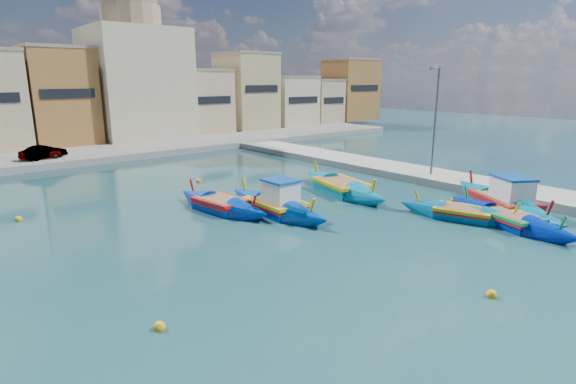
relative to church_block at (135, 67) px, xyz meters
name	(u,v)px	position (x,y,z in m)	size (l,w,h in m)	color
ground	(309,274)	(-10.00, -40.00, -8.41)	(160.00, 160.00, 0.00)	#153640
east_quay	(519,192)	(8.00, -40.00, -8.16)	(4.00, 70.00, 0.50)	gray
north_quay	(70,157)	(-10.00, -8.00, -8.11)	(80.00, 8.00, 0.60)	gray
north_townhouses	(110,99)	(-3.32, -0.64, -3.41)	(83.20, 7.87, 10.19)	tan
church_block	(135,67)	(0.00, 0.00, 0.00)	(10.00, 10.00, 19.10)	#C4B692
quay_street_lamp	(435,121)	(7.44, -34.00, -4.07)	(1.18, 0.16, 8.00)	#595B60
luzzu_turquoise_cabin	(504,203)	(4.20, -40.82, -8.03)	(6.97, 9.52, 3.16)	#007496
luzzu_blue_cabin	(276,206)	(-5.97, -32.91, -8.04)	(2.18, 8.48, 2.99)	#0040A6
luzzu_cyan_mid	(342,188)	(0.12, -32.15, -8.11)	(4.44, 9.71, 2.79)	#007AA3
luzzu_green	(221,206)	(-8.00, -30.54, -8.15)	(2.92, 7.75, 2.38)	#002FA0
luzzu_blue_south	(507,220)	(1.75, -42.11, -8.16)	(4.16, 8.28, 2.34)	#0020A2
luzzu_cyan_south	(463,215)	(0.91, -40.16, -8.18)	(3.90, 7.14, 2.16)	#00649B
mooring_buoys	(255,224)	(-8.20, -34.01, -8.33)	(21.19, 22.19, 0.36)	gold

